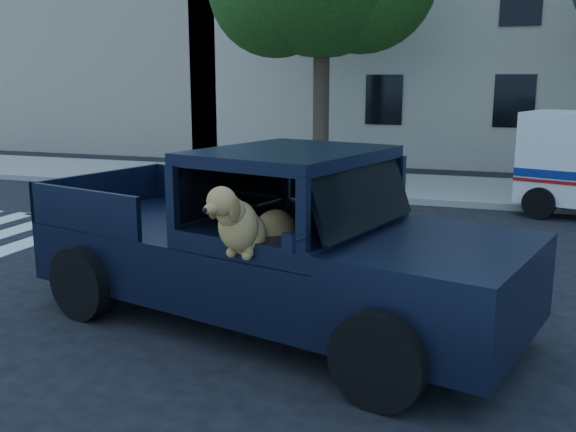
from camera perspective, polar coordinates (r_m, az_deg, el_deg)
name	(u,v)px	position (r m, az deg, el deg)	size (l,w,h in m)	color
ground	(416,317)	(8.06, 11.28, -8.76)	(120.00, 120.00, 0.00)	black
far_sidewalk	(467,190)	(16.94, 15.61, 2.21)	(60.00, 4.00, 0.15)	gray
lane_stripes	(571,259)	(11.30, 23.83, -3.50)	(21.60, 0.14, 0.01)	silver
building_left	(116,52)	(28.83, -15.02, 13.93)	(12.00, 6.00, 8.00)	tan
pickup_truck	(263,264)	(7.56, -2.22, -4.31)	(6.18, 3.69, 2.08)	black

